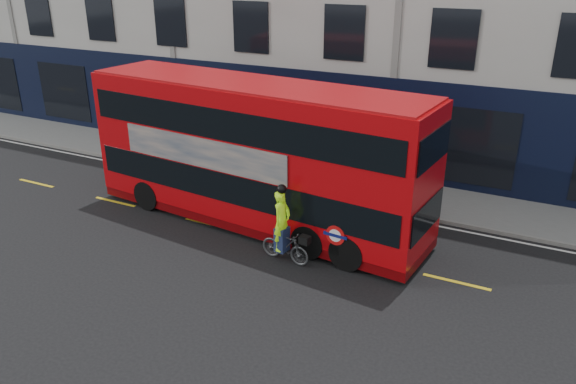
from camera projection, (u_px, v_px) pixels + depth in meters
The scene contains 7 objects.
ground at pixel (299, 273), 15.50m from camera, with size 120.00×120.00×0.00m, color black.
pavement at pixel (374, 191), 20.84m from camera, with size 60.00×3.00×0.12m, color gray.
kerb at pixel (360, 205), 19.60m from camera, with size 60.00×0.12×0.13m, color slate.
road_edge_line at pixel (357, 210), 19.38m from camera, with size 58.00×0.10×0.01m, color silver.
lane_dashes at pixel (320, 250), 16.74m from camera, with size 58.00×0.12×0.01m, color gold, non-canonical shape.
bus at pixel (255, 154), 17.64m from camera, with size 11.63×3.68×4.61m.
cyclist at pixel (284, 235), 15.85m from camera, with size 1.62×0.69×2.35m.
Camera 1 is at (5.78, -12.14, 8.05)m, focal length 35.00 mm.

